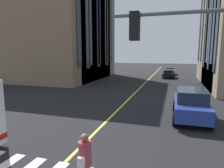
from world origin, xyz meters
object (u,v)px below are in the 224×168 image
car_blue_near (191,104)px  car_white_parked_a (170,71)px  car_black_parked_b (169,74)px  pedestrian_near (85,163)px  traffic_light_mast (207,59)px

car_blue_near → car_white_parked_a: bearing=3.9°
car_black_parked_b → car_blue_near: 21.79m
car_blue_near → car_white_parked_a: (27.47, 1.88, -0.27)m
pedestrian_near → traffic_light_mast: bearing=-63.5°
traffic_light_mast → car_blue_near: bearing=-1.7°
car_blue_near → car_white_parked_a: 27.54m
car_white_parked_a → car_blue_near: bearing=-176.1°
car_black_parked_b → traffic_light_mast: size_ratio=0.80×
car_blue_near → pedestrian_near: size_ratio=2.59×
car_white_parked_a → pedestrian_near: (-35.57, 1.60, 0.21)m
car_black_parked_b → car_white_parked_a: 5.78m
car_blue_near → traffic_light_mast: 7.10m
car_black_parked_b → traffic_light_mast: traffic_light_mast is taller
car_white_parked_a → pedestrian_near: pedestrian_near is taller
car_black_parked_b → car_white_parked_a: bearing=-0.8°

